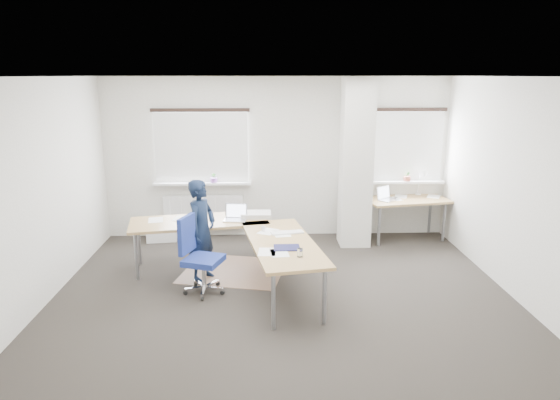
{
  "coord_description": "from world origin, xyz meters",
  "views": [
    {
      "loc": [
        -0.25,
        -6.16,
        2.82
      ],
      "look_at": [
        0.0,
        0.9,
        1.04
      ],
      "focal_mm": 32.0,
      "sensor_mm": 36.0,
      "label": 1
    }
  ],
  "objects_px": {
    "desk_side": "(406,201)",
    "task_chair": "(201,272)",
    "desk_main": "(241,233)",
    "person": "(202,231)"
  },
  "relations": [
    {
      "from": "desk_side",
      "to": "task_chair",
      "type": "relative_size",
      "value": 1.44
    },
    {
      "from": "desk_main",
      "to": "person",
      "type": "xyz_separation_m",
      "value": [
        -0.54,
        0.02,
        0.03
      ]
    },
    {
      "from": "desk_main",
      "to": "task_chair",
      "type": "height_order",
      "value": "task_chair"
    },
    {
      "from": "desk_main",
      "to": "person",
      "type": "bearing_deg",
      "value": 167.43
    },
    {
      "from": "desk_main",
      "to": "person",
      "type": "relative_size",
      "value": 1.96
    },
    {
      "from": "desk_side",
      "to": "task_chair",
      "type": "distance_m",
      "value": 3.96
    },
    {
      "from": "desk_side",
      "to": "desk_main",
      "type": "bearing_deg",
      "value": -158.92
    },
    {
      "from": "desk_main",
      "to": "desk_side",
      "type": "xyz_separation_m",
      "value": [
        2.8,
        1.69,
        -0.01
      ]
    },
    {
      "from": "task_chair",
      "to": "desk_side",
      "type": "bearing_deg",
      "value": 51.8
    },
    {
      "from": "desk_main",
      "to": "desk_side",
      "type": "bearing_deg",
      "value": 21.08
    }
  ]
}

